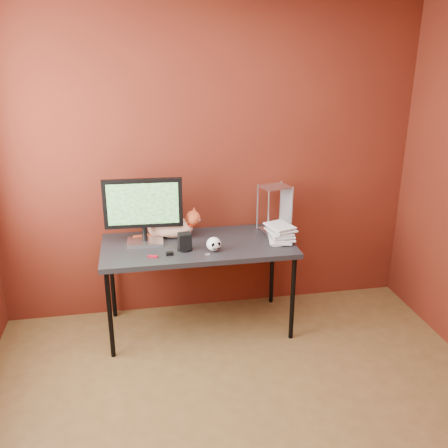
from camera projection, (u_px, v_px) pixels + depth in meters
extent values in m
cube|color=brown|center=(256.00, 446.00, 2.94)|extent=(3.50, 3.50, 0.01)
cube|color=#571A10|center=(209.00, 163.00, 4.11)|extent=(3.50, 0.02, 2.60)
cube|color=black|center=(198.00, 246.00, 3.93)|extent=(1.50, 0.70, 0.04)
cylinder|color=black|center=(110.00, 315.00, 3.67)|extent=(0.04, 0.04, 0.71)
cylinder|color=black|center=(293.00, 298.00, 3.90)|extent=(0.04, 0.04, 0.71)
cylinder|color=black|center=(112.00, 279.00, 4.22)|extent=(0.04, 0.04, 0.71)
cylinder|color=black|center=(272.00, 266.00, 4.46)|extent=(0.04, 0.04, 0.71)
cube|color=#BCBCC1|center=(145.00, 242.00, 3.93)|extent=(0.29, 0.21, 0.02)
cylinder|color=black|center=(145.00, 233.00, 3.91)|extent=(0.04, 0.04, 0.12)
cube|color=black|center=(143.00, 203.00, 3.82)|extent=(0.61, 0.07, 0.39)
cube|color=#165519|center=(143.00, 203.00, 3.82)|extent=(0.54, 0.03, 0.32)
ellipsoid|color=orange|center=(171.00, 227.00, 4.03)|extent=(0.41, 0.30, 0.17)
ellipsoid|color=orange|center=(158.00, 228.00, 4.05)|extent=(0.21, 0.21, 0.14)
sphere|color=white|center=(184.00, 231.00, 4.03)|extent=(0.12, 0.12, 0.12)
sphere|color=#D8562A|center=(193.00, 218.00, 3.98)|extent=(0.12, 0.12, 0.12)
cone|color=#D8562A|center=(193.00, 212.00, 3.93)|extent=(0.04, 0.04, 0.05)
cone|color=#D8562A|center=(194.00, 210.00, 3.99)|extent=(0.04, 0.04, 0.05)
cylinder|color=red|center=(191.00, 224.00, 4.00)|extent=(0.09, 0.09, 0.01)
cylinder|color=#D8562A|center=(145.00, 236.00, 4.03)|extent=(0.20, 0.06, 0.03)
ellipsoid|color=white|center=(214.00, 244.00, 3.77)|extent=(0.11, 0.11, 0.11)
ellipsoid|color=black|center=(212.00, 245.00, 3.72)|extent=(0.03, 0.01, 0.03)
ellipsoid|color=black|center=(218.00, 245.00, 3.73)|extent=(0.03, 0.01, 0.03)
cube|color=black|center=(215.00, 249.00, 3.73)|extent=(0.06, 0.02, 0.01)
cylinder|color=black|center=(185.00, 249.00, 3.80)|extent=(0.12, 0.12, 0.02)
cube|color=black|center=(185.00, 241.00, 3.78)|extent=(0.10, 0.09, 0.12)
imported|color=beige|center=(270.00, 227.00, 3.94)|extent=(0.21, 0.26, 0.23)
imported|color=beige|center=(271.00, 199.00, 3.86)|extent=(0.19, 0.25, 0.23)
imported|color=beige|center=(272.00, 170.00, 3.78)|extent=(0.17, 0.23, 0.23)
imported|color=beige|center=(273.00, 140.00, 3.70)|extent=(0.20, 0.25, 0.23)
imported|color=beige|center=(275.00, 108.00, 3.62)|extent=(0.22, 0.26, 0.23)
imported|color=beige|center=(276.00, 75.00, 3.55)|extent=(0.24, 0.27, 0.23)
cylinder|color=#BCBCC1|center=(264.00, 212.00, 4.04)|extent=(0.01, 0.01, 0.39)
cylinder|color=#BCBCC1|center=(291.00, 211.00, 4.07)|extent=(0.01, 0.01, 0.39)
cylinder|color=#BCBCC1|center=(259.00, 206.00, 4.21)|extent=(0.01, 0.01, 0.39)
cylinder|color=#BCBCC1|center=(284.00, 204.00, 4.24)|extent=(0.01, 0.01, 0.39)
cube|color=#BCBCC1|center=(274.00, 229.00, 4.20)|extent=(0.26, 0.24, 0.01)
cube|color=#BCBCC1|center=(275.00, 187.00, 4.08)|extent=(0.26, 0.24, 0.01)
cube|color=#AB0D20|center=(153.00, 256.00, 3.67)|extent=(0.08, 0.04, 0.01)
cube|color=black|center=(170.00, 254.00, 3.71)|extent=(0.06, 0.03, 0.03)
cylinder|color=#BCBCC1|center=(207.00, 254.00, 3.72)|extent=(0.04, 0.04, 0.00)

